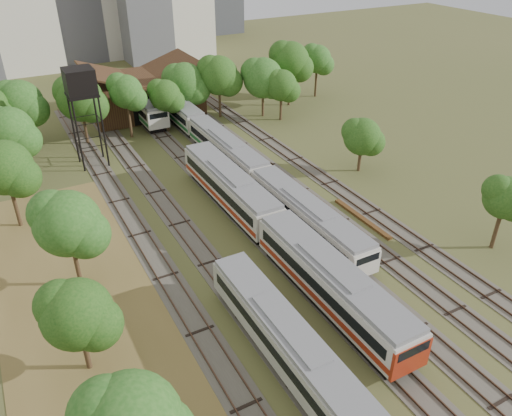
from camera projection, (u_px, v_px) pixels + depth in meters
ground at (428, 369)px, 33.15m from camera, size 240.00×240.00×0.00m
dry_grass_patch at (128, 388)px, 31.80m from camera, size 14.00×60.00×0.04m
tracks at (246, 205)px, 51.81m from camera, size 24.60×80.00×0.19m
railcar_red_set at (273, 229)px, 44.26m from camera, size 3.10×34.58×3.84m
railcar_green_set at (227, 150)px, 59.63m from camera, size 2.76×52.08×3.41m
railcar_rear at (141, 104)px, 73.73m from camera, size 3.03×16.08×3.75m
old_grey_coach at (289, 345)px, 32.53m from camera, size 2.75×18.00×3.39m
water_tower at (80, 85)px, 55.69m from camera, size 3.35×3.35×11.57m
rail_pile_far at (362, 218)px, 49.41m from camera, size 0.52×8.26×0.27m
maintenance_shed at (143, 93)px, 75.22m from camera, size 16.45×11.55×7.58m
tree_band_left at (39, 218)px, 38.75m from camera, size 8.40×64.89×8.89m
tree_band_far at (190, 82)px, 69.83m from camera, size 49.75×10.37×9.86m
tree_band_right at (348, 122)px, 59.29m from camera, size 5.09×41.59×7.38m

